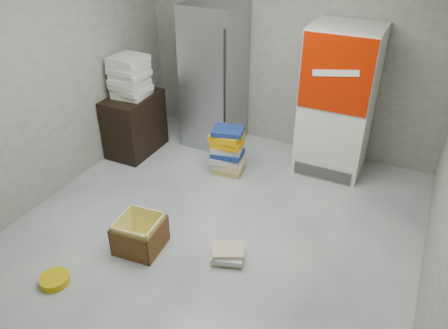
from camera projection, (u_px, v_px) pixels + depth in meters
ground at (199, 250)px, 4.32m from camera, size 5.00×5.00×0.00m
room_shell at (192, 76)px, 3.38m from camera, size 4.04×5.04×2.82m
steel_fridge at (214, 77)px, 5.79m from camera, size 0.70×0.72×1.90m
coke_cooler at (338, 102)px, 5.20m from camera, size 0.80×0.73×1.80m
wood_shelf at (135, 124)px, 5.83m from camera, size 0.50×0.80×0.80m
supply_box_stack at (130, 77)px, 5.48m from camera, size 0.44×0.44×0.52m
phonebook_stack_main at (228, 151)px, 5.41m from camera, size 0.45×0.38×0.60m
phonebook_stack_side at (228, 254)px, 4.17m from camera, size 0.38×0.35×0.14m
cardboard_box at (140, 236)px, 4.28m from camera, size 0.46×0.46×0.34m
bucket_lid at (55, 280)px, 3.94m from camera, size 0.30×0.30×0.07m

